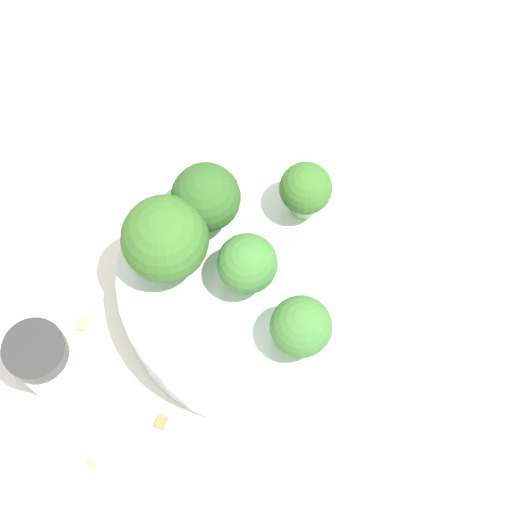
% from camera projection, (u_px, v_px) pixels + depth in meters
% --- Properties ---
extents(ground_plane, '(3.00, 3.00, 0.00)m').
position_uv_depth(ground_plane, '(256.00, 297.00, 0.64)').
color(ground_plane, silver).
extents(bowl, '(0.19, 0.19, 0.05)m').
position_uv_depth(bowl, '(256.00, 286.00, 0.61)').
color(bowl, silver).
rests_on(bowl, ground_plane).
extents(broccoli_floret_0, '(0.04, 0.04, 0.05)m').
position_uv_depth(broccoli_floret_0, '(301.00, 327.00, 0.55)').
color(broccoli_floret_0, '#8EB770').
rests_on(broccoli_floret_0, bowl).
extents(broccoli_floret_1, '(0.04, 0.04, 0.05)m').
position_uv_depth(broccoli_floret_1, '(248.00, 265.00, 0.56)').
color(broccoli_floret_1, '#84AD66').
rests_on(broccoli_floret_1, bowl).
extents(broccoli_floret_2, '(0.04, 0.04, 0.05)m').
position_uv_depth(broccoli_floret_2, '(305.00, 190.00, 0.58)').
color(broccoli_floret_2, '#8EB770').
rests_on(broccoli_floret_2, bowl).
extents(broccoli_floret_3, '(0.05, 0.05, 0.06)m').
position_uv_depth(broccoli_floret_3, '(204.00, 199.00, 0.57)').
color(broccoli_floret_3, '#7A9E5B').
rests_on(broccoli_floret_3, bowl).
extents(broccoli_floret_4, '(0.06, 0.06, 0.07)m').
position_uv_depth(broccoli_floret_4, '(165.00, 239.00, 0.56)').
color(broccoli_floret_4, '#7A9E5B').
rests_on(broccoli_floret_4, bowl).
extents(pepper_shaker, '(0.04, 0.04, 0.07)m').
position_uv_depth(pepper_shaker, '(44.00, 361.00, 0.59)').
color(pepper_shaker, silver).
rests_on(pepper_shaker, ground_plane).
extents(almond_crumb_0, '(0.01, 0.01, 0.01)m').
position_uv_depth(almond_crumb_0, '(82.00, 323.00, 0.63)').
color(almond_crumb_0, tan).
rests_on(almond_crumb_0, ground_plane).
extents(almond_crumb_1, '(0.01, 0.01, 0.01)m').
position_uv_depth(almond_crumb_1, '(161.00, 422.00, 0.60)').
color(almond_crumb_1, olive).
rests_on(almond_crumb_1, ground_plane).
extents(almond_crumb_2, '(0.01, 0.01, 0.01)m').
position_uv_depth(almond_crumb_2, '(90.00, 463.00, 0.59)').
color(almond_crumb_2, tan).
rests_on(almond_crumb_2, ground_plane).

